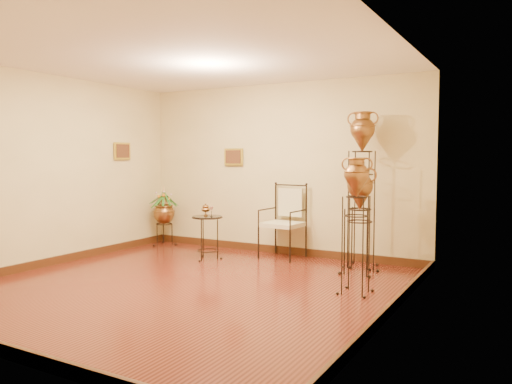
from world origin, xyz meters
The scene contains 8 objects.
ground centered at (0.00, 0.00, 0.00)m, with size 5.00×5.00×0.00m, color maroon.
room_shell centered at (-0.01, 0.01, 1.73)m, with size 5.02×5.02×2.81m.
amphora_tall centered at (1.54, 2.12, 1.16)m, with size 0.53×0.53×2.27m.
amphora_mid centered at (1.92, 0.72, 0.82)m, with size 0.48×0.48×1.61m.
amphora_short centered at (1.64, 1.72, 0.74)m, with size 0.50×0.50×1.48m.
planter_urn centered at (-2.15, 2.15, 0.63)m, with size 0.69×0.69×1.12m.
armchair centered at (0.25, 2.15, 0.59)m, with size 0.69×0.65×1.17m.
side_table centered at (-0.72, 1.47, 0.35)m, with size 0.51×0.51×0.86m.
Camera 1 is at (3.73, -4.86, 1.59)m, focal length 35.00 mm.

